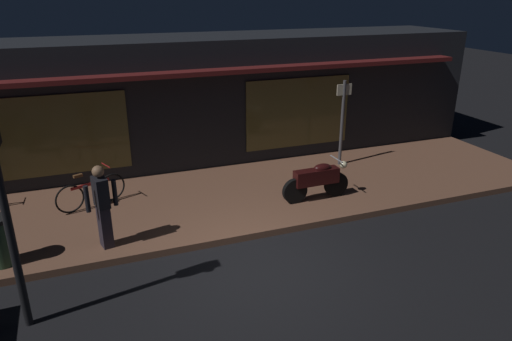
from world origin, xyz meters
The scene contains 7 objects.
ground_plane centered at (0.00, 0.00, 0.00)m, with size 60.00×60.00×0.00m, color black.
sidewalk_slab centered at (0.00, 3.00, 0.07)m, with size 18.00×4.00×0.15m, color brown.
storefront_building centered at (0.00, 6.39, 1.80)m, with size 18.00×3.30×3.60m.
motorcycle centered at (2.34, 2.06, 0.65)m, with size 1.70×0.55×0.97m.
bicycle_parked centered at (-2.68, 3.53, 0.51)m, with size 1.56×0.68×0.91m.
person_photographer centered at (-2.50, 1.54, 1.03)m, with size 0.61×0.42×1.67m.
sign_post centered at (4.06, 3.97, 1.51)m, with size 0.44×0.09×2.40m.
Camera 1 is at (-2.60, -6.97, 4.82)m, focal length 32.85 mm.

